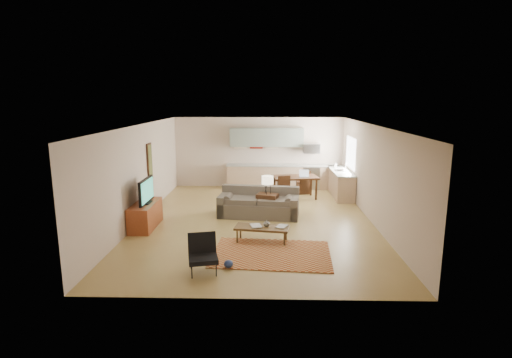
{
  "coord_description": "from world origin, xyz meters",
  "views": [
    {
      "loc": [
        0.29,
        -10.86,
        3.43
      ],
      "look_at": [
        0.0,
        0.3,
        1.15
      ],
      "focal_mm": 28.0,
      "sensor_mm": 36.0,
      "label": 1
    }
  ],
  "objects_px": {
    "sofa": "(259,202)",
    "coffee_table": "(262,234)",
    "dining_table": "(295,187)",
    "console_table": "(267,205)",
    "armchair": "(203,255)",
    "tv_credenza": "(145,215)"
  },
  "relations": [
    {
      "from": "sofa",
      "to": "armchair",
      "type": "height_order",
      "value": "sofa"
    },
    {
      "from": "coffee_table",
      "to": "sofa",
      "type": "bearing_deg",
      "value": 101.61
    },
    {
      "from": "console_table",
      "to": "dining_table",
      "type": "distance_m",
      "value": 2.43
    },
    {
      "from": "coffee_table",
      "to": "armchair",
      "type": "bearing_deg",
      "value": -114.97
    },
    {
      "from": "tv_credenza",
      "to": "dining_table",
      "type": "bearing_deg",
      "value": 37.75
    },
    {
      "from": "sofa",
      "to": "tv_credenza",
      "type": "xyz_separation_m",
      "value": [
        -3.02,
        -1.1,
        -0.09
      ]
    },
    {
      "from": "console_table",
      "to": "dining_table",
      "type": "bearing_deg",
      "value": 85.62
    },
    {
      "from": "tv_credenza",
      "to": "dining_table",
      "type": "height_order",
      "value": "dining_table"
    },
    {
      "from": "dining_table",
      "to": "console_table",
      "type": "bearing_deg",
      "value": -122.57
    },
    {
      "from": "sofa",
      "to": "coffee_table",
      "type": "height_order",
      "value": "sofa"
    },
    {
      "from": "coffee_table",
      "to": "tv_credenza",
      "type": "bearing_deg",
      "value": 169.96
    },
    {
      "from": "armchair",
      "to": "console_table",
      "type": "bearing_deg",
      "value": 58.78
    },
    {
      "from": "coffee_table",
      "to": "tv_credenza",
      "type": "distance_m",
      "value": 3.32
    },
    {
      "from": "sofa",
      "to": "armchair",
      "type": "xyz_separation_m",
      "value": [
        -1.03,
        -3.89,
        -0.04
      ]
    },
    {
      "from": "sofa",
      "to": "tv_credenza",
      "type": "distance_m",
      "value": 3.22
    },
    {
      "from": "tv_credenza",
      "to": "console_table",
      "type": "xyz_separation_m",
      "value": [
        3.28,
        1.05,
        0.01
      ]
    },
    {
      "from": "sofa",
      "to": "dining_table",
      "type": "relative_size",
      "value": 1.59
    },
    {
      "from": "tv_credenza",
      "to": "dining_table",
      "type": "xyz_separation_m",
      "value": [
        4.24,
        3.28,
        0.05
      ]
    },
    {
      "from": "dining_table",
      "to": "tv_credenza",
      "type": "bearing_deg",
      "value": -151.49
    },
    {
      "from": "sofa",
      "to": "tv_credenza",
      "type": "relative_size",
      "value": 1.67
    },
    {
      "from": "dining_table",
      "to": "sofa",
      "type": "bearing_deg",
      "value": -128.38
    },
    {
      "from": "sofa",
      "to": "coffee_table",
      "type": "bearing_deg",
      "value": -80.21
    }
  ]
}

